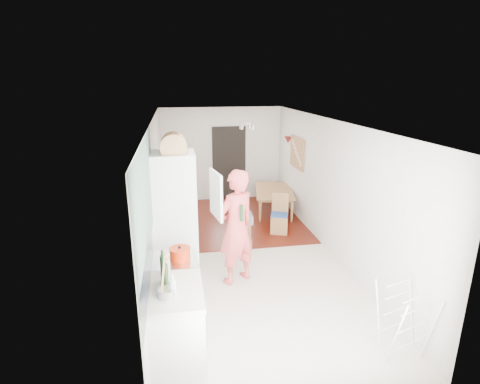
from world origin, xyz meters
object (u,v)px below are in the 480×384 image
object	(u,v)px
dining_table	(275,203)
dining_chair	(280,214)
stool	(242,231)
person	(236,217)
drying_rack	(404,321)

from	to	relation	value
dining_table	dining_chair	xyz separation A→B (m)	(-0.26, -1.31, 0.18)
stool	dining_table	bearing A→B (deg)	54.71
dining_table	dining_chair	distance (m)	1.35
person	dining_table	world-z (taller)	person
dining_chair	drying_rack	distance (m)	3.89
dining_table	stool	bearing A→B (deg)	156.11
dining_chair	drying_rack	world-z (taller)	drying_rack
dining_table	stool	size ratio (longest dim) A/B	3.21
stool	drying_rack	size ratio (longest dim) A/B	0.48
person	dining_table	xyz separation A→B (m)	(1.50, 3.14, -0.87)
dining_chair	stool	xyz separation A→B (m)	(-0.87, -0.29, -0.21)
person	dining_chair	distance (m)	2.32
drying_rack	person	bearing A→B (deg)	111.64
stool	drying_rack	distance (m)	3.81
dining_table	stool	xyz separation A→B (m)	(-1.13, -1.60, -0.03)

